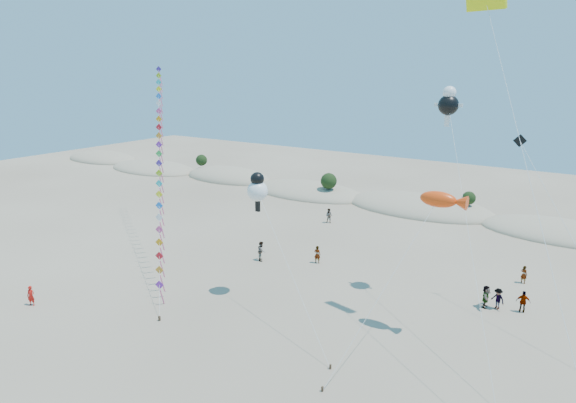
{
  "coord_description": "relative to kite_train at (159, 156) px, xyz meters",
  "views": [
    {
      "loc": [
        18.3,
        -13.13,
        16.95
      ],
      "look_at": [
        0.58,
        14.0,
        8.14
      ],
      "focal_mm": 30.0,
      "sensor_mm": 36.0,
      "label": 1
    }
  ],
  "objects": [
    {
      "name": "dune_ridge",
      "position": [
        17.66,
        27.2,
        -9.11
      ],
      "size": [
        145.3,
        11.49,
        5.57
      ],
      "color": "gray",
      "rests_on": "ground"
    },
    {
      "name": "parafoil_kite",
      "position": [
        28.16,
        0.95,
        11.26
      ],
      "size": [
        11.07,
        15.51,
        21.32
      ],
      "color": "#3F2D1E",
      "rests_on": "ground"
    },
    {
      "name": "beachgoers",
      "position": [
        26.71,
        7.23,
        -8.36
      ],
      "size": [
        31.26,
        14.36,
        1.81
      ],
      "color": "slate",
      "rests_on": "ground"
    },
    {
      "name": "dark_kite",
      "position": [
        33.16,
        3.08,
        -0.82
      ],
      "size": [
        10.17,
        9.79,
        12.69
      ],
      "color": "#3F2D1E",
      "rests_on": "ground"
    },
    {
      "name": "flyer_foreground",
      "position": [
        0.97,
        -14.18,
        -8.44
      ],
      "size": [
        0.67,
        0.58,
        1.54
      ],
      "primitive_type": "imported",
      "rotation": [
        0.0,
        0.0,
        0.47
      ],
      "color": "red",
      "rests_on": "ground"
    },
    {
      "name": "cartoon_kite_high",
      "position": [
        25.39,
        4.53,
        5.52
      ],
      "size": [
        8.03,
        12.73,
        15.94
      ],
      "color": "#3F2D1E",
      "rests_on": "ground"
    },
    {
      "name": "kite_train",
      "position": [
        0.0,
        0.0,
        0.0
      ],
      "size": [
        20.5,
        19.8,
        18.16
      ],
      "color": "#3F2D1E",
      "rests_on": "ground"
    },
    {
      "name": "fish_kite",
      "position": [
        27.15,
        -1.41,
        -0.09
      ],
      "size": [
        4.57,
        10.23,
        9.66
      ],
      "color": "#3F2D1E",
      "rests_on": "ground"
    },
    {
      "name": "cartoon_kite_low",
      "position": [
        14.13,
        -3.4,
        -0.67
      ],
      "size": [
        10.17,
        6.43,
        9.8
      ],
      "color": "#3F2D1E",
      "rests_on": "ground"
    }
  ]
}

